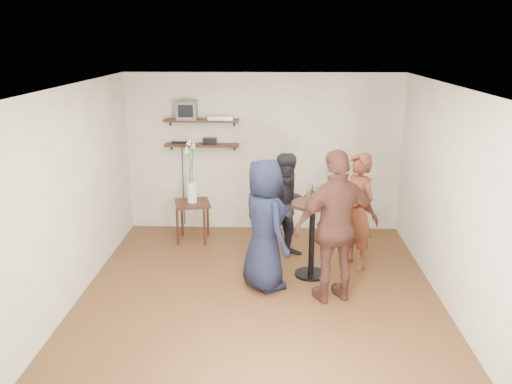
% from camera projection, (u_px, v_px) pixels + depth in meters
% --- Properties ---
extents(room, '(4.58, 5.08, 2.68)m').
position_uv_depth(room, '(260.00, 196.00, 6.50)').
color(room, '#4E3119').
rests_on(room, ground).
extents(shelf_upper, '(1.20, 0.25, 0.04)m').
position_uv_depth(shelf_upper, '(201.00, 120.00, 8.66)').
color(shelf_upper, black).
rests_on(shelf_upper, room).
extents(shelf_lower, '(1.20, 0.25, 0.04)m').
position_uv_depth(shelf_lower, '(202.00, 145.00, 8.77)').
color(shelf_lower, black).
rests_on(shelf_lower, room).
extents(crt_monitor, '(0.32, 0.30, 0.30)m').
position_uv_depth(crt_monitor, '(187.00, 110.00, 8.62)').
color(crt_monitor, '#59595B').
rests_on(crt_monitor, shelf_upper).
extents(dvd_deck, '(0.40, 0.24, 0.06)m').
position_uv_depth(dvd_deck, '(221.00, 118.00, 8.64)').
color(dvd_deck, silver).
rests_on(dvd_deck, shelf_upper).
extents(radio, '(0.22, 0.10, 0.10)m').
position_uv_depth(radio, '(210.00, 141.00, 8.75)').
color(radio, black).
rests_on(radio, shelf_lower).
extents(power_strip, '(0.30, 0.05, 0.03)m').
position_uv_depth(power_strip, '(181.00, 142.00, 8.82)').
color(power_strip, black).
rests_on(power_strip, shelf_lower).
extents(side_table, '(0.64, 0.64, 0.63)m').
position_uv_depth(side_table, '(193.00, 208.00, 8.55)').
color(side_table, black).
rests_on(side_table, room).
extents(vase_lilies, '(0.20, 0.21, 1.06)m').
position_uv_depth(vase_lilies, '(192.00, 182.00, 8.43)').
color(vase_lilies, white).
rests_on(vase_lilies, side_table).
extents(drinks_table, '(0.57, 0.57, 1.04)m').
position_uv_depth(drinks_table, '(312.00, 229.00, 7.22)').
color(drinks_table, black).
rests_on(drinks_table, room).
extents(wine_glass_fl, '(0.07, 0.07, 0.20)m').
position_uv_depth(wine_glass_fl, '(309.00, 193.00, 7.05)').
color(wine_glass_fl, silver).
rests_on(wine_glass_fl, drinks_table).
extents(wine_glass_fr, '(0.07, 0.07, 0.22)m').
position_uv_depth(wine_glass_fr, '(319.00, 192.00, 7.05)').
color(wine_glass_fr, silver).
rests_on(wine_glass_fr, drinks_table).
extents(wine_glass_bl, '(0.07, 0.07, 0.22)m').
position_uv_depth(wine_glass_bl, '(311.00, 190.00, 7.15)').
color(wine_glass_bl, silver).
rests_on(wine_glass_bl, drinks_table).
extents(wine_glass_br, '(0.07, 0.07, 0.20)m').
position_uv_depth(wine_glass_br, '(316.00, 192.00, 7.09)').
color(wine_glass_br, silver).
rests_on(wine_glass_br, drinks_table).
extents(person_plaid, '(0.62, 0.71, 1.64)m').
position_uv_depth(person_plaid, '(357.00, 211.00, 7.48)').
color(person_plaid, red).
rests_on(person_plaid, room).
extents(person_dark, '(0.93, 0.85, 1.56)m').
position_uv_depth(person_dark, '(289.00, 206.00, 7.84)').
color(person_dark, black).
rests_on(person_dark, room).
extents(person_navy, '(0.89, 0.99, 1.70)m').
position_uv_depth(person_navy, '(265.00, 225.00, 6.84)').
color(person_navy, black).
rests_on(person_navy, room).
extents(person_brown, '(1.20, 0.80, 1.89)m').
position_uv_depth(person_brown, '(337.00, 227.00, 6.48)').
color(person_brown, '#4C2920').
rests_on(person_brown, room).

